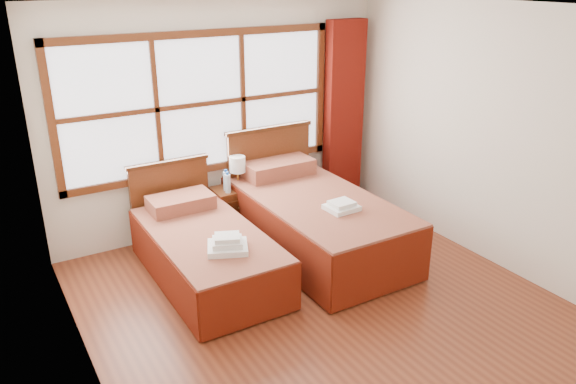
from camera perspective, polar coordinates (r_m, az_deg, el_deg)
floor at (r=5.13m, az=4.55°, el=-12.24°), size 4.50×4.50×0.00m
ceiling at (r=4.27m, az=5.62°, el=18.10°), size 4.50×4.50×0.00m
wall_back at (r=6.42m, az=-6.78°, el=7.46°), size 4.00×0.00×4.00m
wall_left at (r=3.82m, az=-20.30°, el=-3.87°), size 0.00×4.50×4.50m
wall_right at (r=5.89m, az=21.16°, el=4.84°), size 0.00×4.50×4.50m
window at (r=6.24m, az=-8.82°, el=8.84°), size 3.16×0.06×1.56m
curtain at (r=7.12m, az=5.66°, el=7.83°), size 0.50×0.16×2.30m
bed_left at (r=5.61m, az=-8.43°, el=-5.85°), size 0.98×2.00×0.95m
bed_right at (r=6.10m, az=2.45°, el=-2.63°), size 1.18×2.29×1.15m
nightstand at (r=6.52m, az=-5.73°, el=-1.86°), size 0.40×0.40×0.54m
towels_left at (r=5.08m, az=-6.17°, el=-5.31°), size 0.45×0.42×0.15m
towels_right at (r=5.64m, az=5.47°, el=-1.44°), size 0.32×0.28×0.09m
lamp at (r=6.40m, az=-5.16°, el=2.73°), size 0.18×0.18×0.36m
bottle_near at (r=6.34m, az=-6.31°, el=1.15°), size 0.06×0.06×0.24m
bottle_far at (r=6.27m, az=-6.14°, el=0.90°), size 0.06×0.06×0.24m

